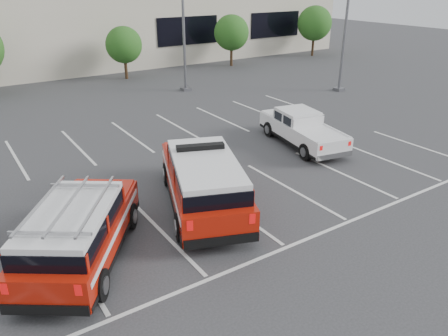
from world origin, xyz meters
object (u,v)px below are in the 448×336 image
object	(u,v)px
light_pole_mid	(183,13)
white_pickup	(301,132)
ladder_suv	(80,235)
convention_building	(26,10)
fire_chief_suv	(203,185)
tree_right	(232,34)
tree_mid_right	(125,46)
light_pole_right	(347,13)
tree_far_right	(315,24)

from	to	relation	value
light_pole_mid	white_pickup	bearing A→B (deg)	-93.19
white_pickup	ladder_suv	size ratio (longest dim) A/B	0.99
convention_building	fire_chief_suv	world-z (taller)	convention_building
tree_right	light_pole_mid	distance (m)	10.38
tree_mid_right	light_pole_right	world-z (taller)	light_pole_right
convention_building	light_pole_right	size ratio (longest dim) A/B	5.86
tree_right	light_pole_mid	bearing A→B (deg)	-143.23
light_pole_mid	ladder_suv	xyz separation A→B (m)	(-12.21, -16.17, -4.36)
convention_building	ladder_suv	size ratio (longest dim) A/B	10.90
light_pole_mid	ladder_suv	bearing A→B (deg)	-127.06
white_pickup	ladder_suv	world-z (taller)	ladder_suv
tree_right	fire_chief_suv	bearing A→B (deg)	-126.50
convention_building	tree_mid_right	world-z (taller)	convention_building
convention_building	ladder_suv	distance (m)	32.72
tree_mid_right	ladder_suv	xyz separation A→B (m)	(-10.30, -22.22, -1.67)
tree_mid_right	light_pole_right	bearing A→B (deg)	-47.83
convention_building	tree_far_right	xyz separation A→B (m)	(24.91, -9.82, -1.68)
tree_right	light_pole_right	xyz separation A→B (m)	(0.91, -12.05, 2.41)
convention_building	light_pole_right	xyz separation A→B (m)	(15.82, -21.86, 0.47)
tree_right	light_pole_mid	size ratio (longest dim) A/B	0.43
convention_building	tree_right	bearing A→B (deg)	-33.37
white_pickup	light_pole_mid	bearing A→B (deg)	97.63
convention_building	light_pole_right	bearing A→B (deg)	-54.11
tree_mid_right	white_pickup	distance (m)	18.78
white_pickup	ladder_suv	distance (m)	12.05
tree_right	tree_far_right	world-z (taller)	tree_far_right
light_pole_mid	ladder_suv	distance (m)	20.73
tree_far_right	convention_building	bearing A→B (deg)	158.49
tree_right	ladder_suv	bearing A→B (deg)	-132.42
tree_mid_right	tree_right	size ratio (longest dim) A/B	0.90
tree_mid_right	white_pickup	xyz separation A→B (m)	(1.21, -18.64, -1.86)
tree_right	ladder_suv	world-z (taller)	tree_right
convention_building	light_pole_mid	bearing A→B (deg)	-66.74
tree_far_right	ladder_suv	bearing A→B (deg)	-143.75
tree_right	white_pickup	distance (m)	20.72
tree_far_right	light_pole_right	size ratio (longest dim) A/B	0.47
tree_far_right	tree_mid_right	bearing A→B (deg)	-180.00
tree_right	fire_chief_suv	size ratio (longest dim) A/B	0.68
tree_far_right	fire_chief_suv	size ratio (longest dim) A/B	0.75
tree_far_right	light_pole_mid	xyz separation A→B (m)	(-18.09, -6.05, 2.14)
tree_far_right	light_pole_right	distance (m)	15.24
ladder_suv	tree_right	bearing A→B (deg)	82.53
tree_mid_right	white_pickup	world-z (taller)	tree_mid_right
tree_right	light_pole_mid	xyz separation A→B (m)	(-8.09, -6.05, 2.41)
tree_right	ladder_suv	xyz separation A→B (m)	(-20.30, -22.22, -1.94)
tree_far_right	fire_chief_suv	distance (m)	33.66
light_pole_right	tree_far_right	bearing A→B (deg)	52.96
light_pole_right	white_pickup	xyz separation A→B (m)	(-9.70, -6.60, -4.55)
light_pole_mid	fire_chief_suv	size ratio (longest dim) A/B	1.58
fire_chief_suv	convention_building	bearing A→B (deg)	109.36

